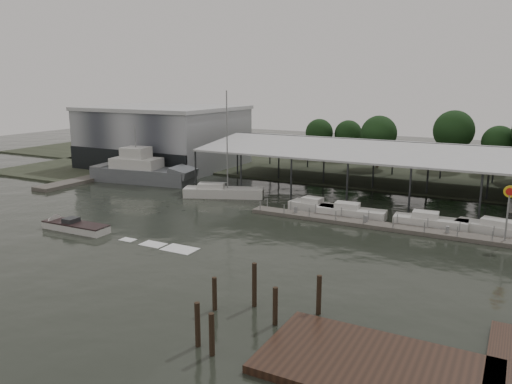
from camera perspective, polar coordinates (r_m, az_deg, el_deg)
The scene contains 18 objects.
ground at distance 50.34m, azimuth -6.40°, elevation -4.54°, with size 200.00×200.00×0.00m, color black.
land_strip_far at distance 87.26m, azimuth 9.41°, elevation 2.72°, with size 140.00×30.00×0.30m.
land_strip_west at distance 98.00m, azimuth -15.82°, elevation 3.48°, with size 20.00×40.00×0.30m.
storage_warehouse at distance 89.41m, azimuth -10.45°, elevation 6.28°, with size 24.50×20.50×10.50m.
covered_boat_shed at distance 68.86m, azimuth 19.24°, elevation 4.67°, with size 58.24×24.00×6.96m.
trawler_dock at distance 79.88m, azimuth -18.56°, elevation 1.44°, with size 3.00×18.00×0.50m.
floating_dock at distance 53.09m, azimuth 13.48°, elevation -3.69°, with size 28.00×2.00×1.40m.
shell_fuel_sign at distance 50.67m, azimuth 26.91°, elevation -1.14°, with size 1.10×0.18×5.55m.
boardwalk_platform at distance 28.41m, azimuth 19.19°, elevation -18.97°, with size 15.00×12.00×0.50m.
grey_trawler at distance 76.11m, azimuth -12.80°, elevation 2.28°, with size 16.47×6.81×8.84m.
white_sailboat at distance 64.92m, azimuth -3.86°, elevation -0.00°, with size 10.51×6.34×13.82m.
speedboat_underway at distance 53.98m, azimuth -20.39°, elevation -3.66°, with size 19.11×2.66×2.00m.
moored_cruiser_0 at distance 57.85m, azimuth 6.84°, elevation -1.67°, with size 6.54×2.94×1.70m.
moored_cruiser_1 at distance 55.97m, azimuth 10.78°, elevation -2.29°, with size 7.58×2.64×1.70m.
moored_cruiser_2 at distance 54.30m, azimuth 19.21°, elevation -3.24°, with size 7.36×2.61×1.70m.
moored_cruiser_3 at distance 53.98m, azimuth 26.39°, elevation -3.96°, with size 9.09×3.80×1.70m.
mooring_pilings at distance 31.53m, azimuth -0.93°, elevation -13.25°, with size 6.59×7.71×3.65m.
horizon_tree_line at distance 87.61m, azimuth 27.16°, elevation 5.57°, with size 68.09×11.58×11.22m.
Camera 1 is at (27.52, -39.51, 14.72)m, focal length 35.00 mm.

